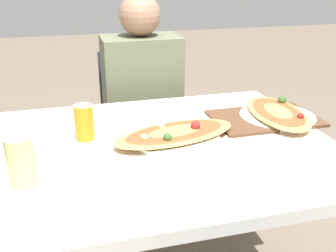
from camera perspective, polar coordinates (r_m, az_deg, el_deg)
name	(u,v)px	position (r m, az deg, el deg)	size (l,w,h in m)	color
dining_table	(160,163)	(1.36, -1.15, -5.40)	(1.18, 0.93, 0.75)	silver
chair_far_seated	(139,125)	(2.16, -4.19, 0.21)	(0.40, 0.40, 0.89)	#2D3851
person_seated	(143,96)	(1.98, -3.72, 4.33)	(0.37, 0.27, 1.19)	#2D2D38
pizza_main	(175,135)	(1.35, 1.07, -1.25)	(0.48, 0.31, 0.06)	white
soda_can	(84,122)	(1.37, -12.08, 0.54)	(0.07, 0.07, 0.12)	orange
drink_glass	(21,161)	(1.14, -20.54, -4.75)	(0.08, 0.08, 0.14)	#E0DB7F
serving_tray	(264,118)	(1.58, 13.82, 1.09)	(0.40, 0.26, 0.01)	brown
pizza_second	(278,114)	(1.60, 15.62, 1.71)	(0.29, 0.42, 0.06)	white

